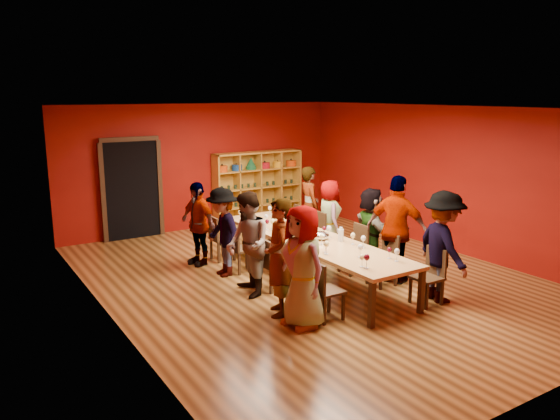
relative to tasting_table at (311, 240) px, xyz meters
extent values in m
cube|color=#593617|center=(0.00, 0.00, -0.71)|extent=(7.10, 9.10, 0.02)
cube|color=#6B0A05|center=(0.00, 4.51, 0.80)|extent=(7.10, 0.02, 3.00)
cube|color=#6B0A05|center=(-3.51, 0.00, 0.80)|extent=(0.02, 9.10, 3.00)
cube|color=#6B0A05|center=(3.51, 0.00, 0.80)|extent=(0.02, 9.10, 3.00)
cube|color=white|center=(0.00, 0.00, 2.31)|extent=(7.10, 9.10, 0.02)
cube|color=#B5854B|center=(0.00, 0.00, 0.02)|extent=(1.10, 4.50, 0.06)
cube|color=black|center=(-0.49, -2.17, -0.35)|extent=(0.08, 0.08, 0.69)
cube|color=black|center=(-0.49, 2.17, -0.35)|extent=(0.08, 0.08, 0.69)
cube|color=black|center=(0.49, -2.17, -0.35)|extent=(0.08, 0.08, 0.69)
cube|color=black|center=(0.49, 2.17, -0.35)|extent=(0.08, 0.08, 0.69)
cube|color=black|center=(-1.80, 4.44, 0.40)|extent=(1.20, 0.14, 2.20)
cube|color=black|center=(-1.80, 4.37, 1.55)|extent=(1.32, 0.06, 0.10)
cube|color=black|center=(-2.45, 4.37, 0.40)|extent=(0.10, 0.06, 2.20)
cube|color=black|center=(-1.15, 4.37, 0.40)|extent=(0.10, 0.06, 2.20)
cube|color=#B88529|center=(0.22, 4.28, 0.20)|extent=(0.04, 0.40, 1.80)
cube|color=#B88529|center=(2.58, 4.28, 0.20)|extent=(0.04, 0.40, 1.80)
cube|color=#B88529|center=(1.40, 4.28, 1.08)|extent=(2.40, 0.40, 0.04)
cube|color=#B88529|center=(1.40, 4.28, -0.68)|extent=(2.40, 0.40, 0.04)
cube|color=#B88529|center=(1.40, 4.47, 0.20)|extent=(2.40, 0.02, 1.80)
cube|color=#B88529|center=(1.40, 4.28, -0.25)|extent=(2.36, 0.38, 0.03)
cube|color=#B88529|center=(1.40, 4.28, 0.20)|extent=(2.36, 0.38, 0.03)
cube|color=#B88529|center=(1.40, 4.28, 0.65)|extent=(2.36, 0.38, 0.03)
cube|color=#B88529|center=(0.80, 4.28, 0.20)|extent=(0.03, 0.38, 1.76)
cube|color=#B88529|center=(1.40, 4.28, 0.20)|extent=(0.03, 0.38, 1.76)
cube|color=#B88529|center=(2.00, 4.28, 0.20)|extent=(0.03, 0.38, 1.76)
cylinder|color=#E24D0D|center=(0.40, 4.28, 0.74)|extent=(0.26, 0.26, 0.15)
sphere|color=black|center=(0.40, 4.28, 0.84)|extent=(0.05, 0.05, 0.05)
cylinder|color=navy|center=(0.80, 4.28, 0.74)|extent=(0.26, 0.26, 0.15)
sphere|color=black|center=(0.80, 4.28, 0.84)|extent=(0.05, 0.05, 0.05)
cylinder|color=#19653A|center=(1.20, 4.28, 0.71)|extent=(0.26, 0.26, 0.08)
cone|color=#19653A|center=(1.20, 4.28, 0.86)|extent=(0.24, 0.24, 0.22)
cylinder|color=#AF1423|center=(1.60, 4.28, 0.74)|extent=(0.26, 0.26, 0.15)
sphere|color=black|center=(1.60, 4.28, 0.84)|extent=(0.05, 0.05, 0.05)
cylinder|color=gold|center=(2.00, 4.28, 0.74)|extent=(0.26, 0.26, 0.15)
sphere|color=black|center=(2.00, 4.28, 0.84)|extent=(0.05, 0.05, 0.05)
cylinder|color=#E24D0D|center=(2.40, 4.28, 0.74)|extent=(0.26, 0.26, 0.15)
sphere|color=black|center=(2.40, 4.28, 0.84)|extent=(0.05, 0.05, 0.05)
cylinder|color=black|center=(0.38, 4.28, -0.18)|extent=(0.07, 0.07, 0.10)
cylinder|color=black|center=(0.56, 4.28, -0.18)|extent=(0.07, 0.07, 0.10)
cylinder|color=black|center=(0.75, 4.28, -0.18)|extent=(0.07, 0.07, 0.10)
cylinder|color=black|center=(0.93, 4.28, -0.18)|extent=(0.07, 0.07, 0.10)
cylinder|color=black|center=(1.12, 4.28, -0.18)|extent=(0.07, 0.07, 0.10)
cylinder|color=black|center=(1.30, 4.28, -0.18)|extent=(0.07, 0.07, 0.10)
cylinder|color=black|center=(1.49, 4.28, -0.18)|extent=(0.07, 0.07, 0.10)
cylinder|color=black|center=(1.67, 4.28, -0.18)|extent=(0.07, 0.07, 0.10)
cylinder|color=black|center=(1.86, 4.28, -0.18)|extent=(0.07, 0.07, 0.10)
cylinder|color=black|center=(2.04, 4.28, -0.18)|extent=(0.07, 0.07, 0.10)
cylinder|color=black|center=(2.23, 4.28, -0.18)|extent=(0.07, 0.07, 0.10)
cylinder|color=black|center=(2.42, 4.28, -0.18)|extent=(0.07, 0.07, 0.10)
cylinder|color=black|center=(0.38, 4.28, 0.27)|extent=(0.07, 0.07, 0.10)
cylinder|color=black|center=(0.56, 4.28, 0.27)|extent=(0.07, 0.07, 0.10)
cylinder|color=black|center=(0.75, 4.28, 0.27)|extent=(0.07, 0.07, 0.10)
cylinder|color=black|center=(0.93, 4.28, 0.27)|extent=(0.07, 0.07, 0.10)
cylinder|color=black|center=(1.12, 4.28, 0.27)|extent=(0.07, 0.07, 0.10)
cylinder|color=black|center=(1.30, 4.28, 0.27)|extent=(0.07, 0.07, 0.10)
cylinder|color=black|center=(1.49, 4.28, 0.27)|extent=(0.07, 0.07, 0.10)
cylinder|color=black|center=(1.67, 4.28, 0.27)|extent=(0.07, 0.07, 0.10)
cylinder|color=black|center=(1.86, 4.28, 0.27)|extent=(0.07, 0.07, 0.10)
cylinder|color=black|center=(2.04, 4.28, 0.27)|extent=(0.07, 0.07, 0.10)
cylinder|color=black|center=(2.23, 4.28, 0.27)|extent=(0.07, 0.07, 0.10)
cylinder|color=black|center=(2.42, 4.28, 0.27)|extent=(0.07, 0.07, 0.10)
cube|color=black|center=(-0.83, -1.58, -0.27)|extent=(0.42, 0.42, 0.04)
cube|color=black|center=(-1.02, -1.58, -0.03)|extent=(0.04, 0.40, 0.44)
cube|color=black|center=(-1.00, -1.75, -0.49)|extent=(0.04, 0.04, 0.41)
cube|color=black|center=(-0.66, -1.75, -0.49)|extent=(0.04, 0.04, 0.41)
cube|color=black|center=(-1.00, -1.41, -0.49)|extent=(0.04, 0.04, 0.41)
cube|color=black|center=(-0.66, -1.41, -0.49)|extent=(0.04, 0.04, 0.41)
imported|color=#161E3D|center=(-1.27, -1.58, 0.18)|extent=(0.55, 0.90, 1.75)
cube|color=black|center=(-0.83, -1.05, -0.27)|extent=(0.42, 0.42, 0.04)
cube|color=black|center=(-1.02, -1.05, -0.03)|extent=(0.04, 0.40, 0.44)
cube|color=black|center=(-1.00, -1.22, -0.49)|extent=(0.04, 0.04, 0.41)
cube|color=black|center=(-0.66, -1.22, -0.49)|extent=(0.04, 0.04, 0.41)
cube|color=black|center=(-1.00, -0.88, -0.49)|extent=(0.04, 0.04, 0.41)
cube|color=black|center=(-0.66, -0.88, -0.49)|extent=(0.04, 0.04, 0.41)
imported|color=#587AB6|center=(-1.33, -1.05, 0.18)|extent=(0.70, 0.78, 1.77)
cube|color=black|center=(-0.83, -0.12, -0.27)|extent=(0.42, 0.42, 0.04)
cube|color=black|center=(-1.02, -0.12, -0.03)|extent=(0.04, 0.40, 0.44)
cube|color=black|center=(-1.00, -0.29, -0.49)|extent=(0.04, 0.04, 0.41)
cube|color=black|center=(-0.66, -0.29, -0.49)|extent=(0.04, 0.04, 0.41)
cube|color=black|center=(-1.00, 0.05, -0.49)|extent=(0.04, 0.04, 0.41)
cube|color=black|center=(-0.66, 0.05, -0.49)|extent=(0.04, 0.04, 0.41)
imported|color=pink|center=(-1.33, -0.12, 0.16)|extent=(0.63, 0.91, 1.71)
cube|color=black|center=(-0.83, 0.99, -0.27)|extent=(0.42, 0.42, 0.04)
cube|color=black|center=(-1.02, 0.99, -0.03)|extent=(0.04, 0.40, 0.44)
cube|color=black|center=(-1.00, 0.82, -0.49)|extent=(0.04, 0.04, 0.41)
cube|color=black|center=(-0.66, 0.82, -0.49)|extent=(0.04, 0.04, 0.41)
cube|color=black|center=(-1.00, 1.16, -0.49)|extent=(0.04, 0.04, 0.41)
cube|color=black|center=(-0.66, 1.16, -0.49)|extent=(0.04, 0.04, 0.41)
imported|color=#15173A|center=(-1.24, 0.99, 0.11)|extent=(0.51, 1.07, 1.61)
cube|color=black|center=(-0.83, 1.83, -0.27)|extent=(0.42, 0.42, 0.04)
cube|color=black|center=(-1.02, 1.83, -0.03)|extent=(0.04, 0.40, 0.44)
cube|color=black|center=(-1.00, 1.66, -0.49)|extent=(0.04, 0.04, 0.41)
cube|color=black|center=(-0.66, 1.66, -0.49)|extent=(0.04, 0.04, 0.41)
cube|color=black|center=(-1.00, 2.00, -0.49)|extent=(0.04, 0.04, 0.41)
cube|color=black|center=(-0.66, 2.00, -0.49)|extent=(0.04, 0.04, 0.41)
imported|color=silver|center=(-1.34, 1.83, 0.11)|extent=(0.63, 1.02, 1.61)
cube|color=black|center=(0.83, -1.96, -0.27)|extent=(0.42, 0.42, 0.04)
cube|color=black|center=(1.02, -1.96, -0.03)|extent=(0.04, 0.40, 0.44)
cube|color=black|center=(0.66, -2.13, -0.49)|extent=(0.04, 0.04, 0.41)
cube|color=black|center=(1.00, -2.13, -0.49)|extent=(0.04, 0.04, 0.41)
cube|color=black|center=(0.66, -1.79, -0.49)|extent=(0.04, 0.04, 0.41)
cube|color=black|center=(1.00, -1.79, -0.49)|extent=(0.04, 0.04, 0.41)
imported|color=#5F92C3|center=(1.15, -1.96, 0.19)|extent=(0.77, 1.23, 1.77)
cube|color=black|center=(0.83, -0.94, -0.27)|extent=(0.42, 0.42, 0.04)
cube|color=black|center=(1.02, -0.94, -0.03)|extent=(0.04, 0.40, 0.44)
cube|color=black|center=(0.66, -1.11, -0.49)|extent=(0.04, 0.04, 0.41)
cube|color=black|center=(1.00, -1.11, -0.49)|extent=(0.04, 0.04, 0.41)
cube|color=black|center=(0.66, -0.77, -0.49)|extent=(0.04, 0.04, 0.41)
cube|color=black|center=(1.00, -0.77, -0.49)|extent=(0.04, 0.04, 0.41)
imported|color=silver|center=(1.15, -0.94, 0.24)|extent=(0.92, 1.21, 1.89)
cube|color=black|center=(0.83, -0.16, -0.27)|extent=(0.42, 0.42, 0.04)
cube|color=black|center=(1.02, -0.16, -0.03)|extent=(0.04, 0.40, 0.44)
cube|color=black|center=(0.66, -0.33, -0.49)|extent=(0.04, 0.04, 0.41)
cube|color=black|center=(1.00, -0.33, -0.49)|extent=(0.04, 0.04, 0.41)
cube|color=black|center=(0.66, 0.01, -0.49)|extent=(0.04, 0.04, 0.41)
cube|color=black|center=(1.00, 0.01, -0.49)|extent=(0.04, 0.04, 0.41)
imported|color=#D58F91|center=(1.25, -0.16, 0.08)|extent=(0.78, 1.50, 1.55)
cube|color=black|center=(0.83, 1.11, -0.27)|extent=(0.42, 0.42, 0.04)
cube|color=black|center=(1.02, 1.11, -0.03)|extent=(0.04, 0.40, 0.44)
cube|color=black|center=(0.66, 0.94, -0.49)|extent=(0.04, 0.04, 0.41)
cube|color=black|center=(1.00, 0.94, -0.49)|extent=(0.04, 0.04, 0.41)
cube|color=black|center=(0.66, 1.28, -0.49)|extent=(0.04, 0.04, 0.41)
cube|color=black|center=(1.00, 1.28, -0.49)|extent=(0.04, 0.04, 0.41)
imported|color=#4E4E53|center=(1.26, 1.11, 0.06)|extent=(0.63, 0.83, 1.52)
cube|color=black|center=(0.83, 1.85, -0.27)|extent=(0.42, 0.42, 0.04)
cube|color=black|center=(1.02, 1.85, -0.03)|extent=(0.04, 0.40, 0.44)
cube|color=black|center=(0.66, 1.68, -0.49)|extent=(0.04, 0.04, 0.41)
cube|color=black|center=(1.00, 1.68, -0.49)|extent=(0.04, 0.04, 0.41)
cube|color=black|center=(0.66, 2.02, -0.49)|extent=(0.04, 0.04, 0.41)
cube|color=black|center=(1.00, 2.02, -0.49)|extent=(0.04, 0.04, 0.41)
imported|color=#151B3A|center=(1.27, 1.85, 0.16)|extent=(0.57, 0.70, 1.71)
cylinder|color=silver|center=(-0.37, 1.97, 0.05)|extent=(0.06, 0.06, 0.01)
cylinder|color=silver|center=(-0.37, 1.97, 0.11)|extent=(0.01, 0.01, 0.10)
ellipsoid|color=#D2C683|center=(-0.37, 1.97, 0.19)|extent=(0.07, 0.07, 0.08)
cylinder|color=silver|center=(0.11, 0.26, 0.06)|extent=(0.07, 0.07, 0.01)
cylinder|color=silver|center=(0.11, 0.26, 0.12)|extent=(0.01, 0.01, 0.12)
ellipsoid|color=#430712|center=(0.11, 0.26, 0.22)|extent=(0.09, 0.09, 0.10)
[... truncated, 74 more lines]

